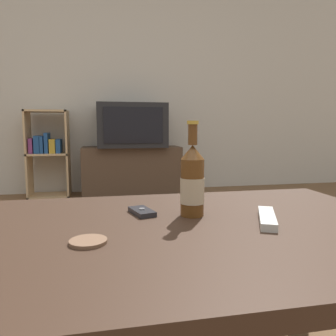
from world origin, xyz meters
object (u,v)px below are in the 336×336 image
(beer_bottle, at_px, (192,181))
(cell_phone, at_px, (142,212))
(tv_stand, at_px, (132,171))
(bookshelf, at_px, (48,151))
(television, at_px, (131,126))
(remote_control, at_px, (267,218))

(beer_bottle, distance_m, cell_phone, 0.17)
(tv_stand, distance_m, bookshelf, 0.90)
(television, bearing_deg, beer_bottle, -91.34)
(tv_stand, distance_m, cell_phone, 2.64)
(television, xyz_separation_m, beer_bottle, (-0.06, -2.66, -0.17))
(tv_stand, xyz_separation_m, television, (0.00, -0.00, 0.49))
(cell_phone, xyz_separation_m, remote_control, (0.32, -0.14, 0.00))
(tv_stand, xyz_separation_m, bookshelf, (-0.87, 0.05, 0.22))
(beer_bottle, bearing_deg, television, 88.66)
(television, relative_size, beer_bottle, 2.68)
(tv_stand, xyz_separation_m, beer_bottle, (-0.06, -2.67, 0.32))
(remote_control, bearing_deg, tv_stand, 117.19)
(television, height_order, cell_phone, television)
(bookshelf, height_order, remote_control, bookshelf)
(television, distance_m, remote_control, 2.78)
(bookshelf, xyz_separation_m, cell_phone, (0.67, -2.68, 0.00))
(tv_stand, xyz_separation_m, cell_phone, (-0.20, -2.62, 0.22))
(beer_bottle, bearing_deg, remote_control, -29.21)
(beer_bottle, bearing_deg, tv_stand, 88.67)
(tv_stand, relative_size, television, 1.47)
(bookshelf, distance_m, remote_control, 2.99)
(television, distance_m, cell_phone, 2.64)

